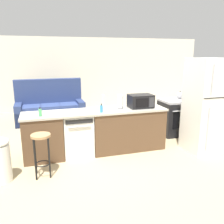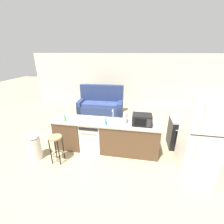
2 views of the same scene
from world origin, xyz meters
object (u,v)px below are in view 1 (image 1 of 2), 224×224
bar_stool (41,146)px  stove_range (176,117)px  kettle (180,95)px  microwave (141,101)px  couch (50,108)px  paper_towel_roll (120,102)px  dishwasher (78,135)px  soap_bottle (101,109)px  refrigerator (206,106)px  dish_soap_bottle (40,112)px

bar_stool → stove_range: bearing=21.0°
kettle → bar_stool: bearing=-158.0°
microwave → couch: size_ratio=0.25×
bar_stool → paper_towel_roll: bearing=25.6°
dishwasher → kettle: 2.91m
microwave → bar_stool: bearing=-160.8°
dishwasher → soap_bottle: soap_bottle is taller
dishwasher → paper_towel_roll: 1.12m
stove_range → paper_towel_roll: paper_towel_roll is taller
kettle → couch: size_ratio=0.10×
kettle → dishwasher: bearing=-166.2°
refrigerator → bar_stool: 3.34m
refrigerator → bar_stool: refrigerator is taller
microwave → refrigerator: bearing=-24.1°
refrigerator → dish_soap_bottle: (-3.29, 0.40, -0.00)m
bar_stool → dishwasher: bearing=45.6°
microwave → kettle: microwave is taller
microwave → bar_stool: microwave is taller
refrigerator → soap_bottle: bearing=170.5°
dish_soap_bottle → bar_stool: size_ratio=0.24×
paper_towel_roll → soap_bottle: size_ratio=1.60×
refrigerator → dish_soap_bottle: bearing=173.1°
dish_soap_bottle → bar_stool: bearing=-91.5°
dishwasher → microwave: (1.37, -0.00, 0.62)m
refrigerator → kettle: 1.24m
dishwasher → couch: 2.80m
dishwasher → microwave: microwave is taller
paper_towel_roll → kettle: (1.83, 0.62, -0.05)m
stove_range → microwave: (-1.23, -0.55, 0.59)m
refrigerator → microwave: (-1.23, 0.55, 0.07)m
bar_stool → couch: (0.29, 3.49, -0.14)m
dish_soap_bottle → couch: couch is taller
paper_towel_roll → stove_range: bearing=16.3°
stove_range → microwave: bearing=-155.9°
dishwasher → dish_soap_bottle: dish_soap_bottle is taller
microwave → paper_towel_roll: bearing=171.7°
refrigerator → bar_stool: (-3.31, -0.18, -0.44)m
dishwasher → paper_towel_roll: (0.94, 0.06, 0.62)m
microwave → soap_bottle: size_ratio=2.84×
couch → dish_soap_bottle: bearing=-95.4°
dishwasher → stove_range: size_ratio=0.93×
stove_range → bar_stool: 3.55m
microwave → couch: 3.36m
dish_soap_bottle → couch: size_ratio=0.09×
soap_bottle → dish_soap_bottle: bearing=177.8°
couch → dishwasher: bearing=-81.4°
couch → refrigerator: bearing=-47.7°
microwave → kettle: 1.55m
refrigerator → microwave: 1.35m
refrigerator → paper_towel_roll: (-1.66, 0.61, 0.06)m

